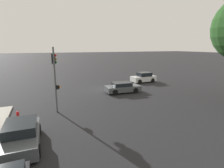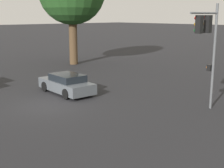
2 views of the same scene
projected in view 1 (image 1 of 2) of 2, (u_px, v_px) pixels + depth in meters
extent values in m
plane|color=black|center=(104.00, 89.00, 23.74)|extent=(300.00, 300.00, 0.00)
cylinder|color=#515456|center=(55.00, 81.00, 14.97)|extent=(0.14, 0.14, 5.70)
cylinder|color=#515456|center=(53.00, 52.00, 15.54)|extent=(0.17, 2.34, 0.10)
cube|color=black|center=(53.00, 59.00, 15.30)|extent=(0.31, 0.31, 0.90)
sphere|color=red|center=(55.00, 55.00, 15.30)|extent=(0.20, 0.20, 0.20)
sphere|color=#99660F|center=(56.00, 59.00, 15.36)|extent=(0.20, 0.20, 0.20)
sphere|color=#0F511E|center=(56.00, 62.00, 15.43)|extent=(0.20, 0.20, 0.20)
cube|color=black|center=(53.00, 58.00, 16.01)|extent=(0.31, 0.31, 0.90)
sphere|color=red|center=(55.00, 55.00, 16.01)|extent=(0.20, 0.20, 0.20)
sphere|color=#99660F|center=(55.00, 58.00, 16.08)|extent=(0.20, 0.20, 0.20)
sphere|color=#0F511E|center=(55.00, 62.00, 16.14)|extent=(0.20, 0.20, 0.20)
cube|color=black|center=(58.00, 87.00, 15.15)|extent=(0.23, 0.36, 0.35)
sphere|color=orange|center=(60.00, 87.00, 15.20)|extent=(0.18, 0.18, 0.18)
cube|color=silver|center=(143.00, 79.00, 28.46)|extent=(4.07, 1.89, 0.79)
cube|color=black|center=(144.00, 74.00, 28.37)|extent=(2.14, 1.61, 0.62)
cylinder|color=black|center=(140.00, 82.00, 27.28)|extent=(0.69, 0.25, 0.68)
cylinder|color=black|center=(134.00, 80.00, 28.73)|extent=(0.69, 0.25, 0.68)
cylinder|color=black|center=(153.00, 80.00, 28.29)|extent=(0.69, 0.25, 0.68)
cylinder|color=black|center=(147.00, 79.00, 29.73)|extent=(0.69, 0.25, 0.68)
cube|color=#4C5156|center=(123.00, 88.00, 22.09)|extent=(4.49, 2.04, 0.67)
cube|color=black|center=(122.00, 84.00, 21.92)|extent=(2.37, 1.71, 0.45)
cylinder|color=black|center=(130.00, 87.00, 23.36)|extent=(0.68, 0.25, 0.67)
cylinder|color=black|center=(136.00, 90.00, 21.79)|extent=(0.68, 0.25, 0.67)
cylinder|color=black|center=(111.00, 89.00, 22.48)|extent=(0.68, 0.25, 0.67)
cylinder|color=black|center=(115.00, 92.00, 20.90)|extent=(0.68, 0.25, 0.67)
cube|color=#4C5156|center=(21.00, 138.00, 10.05)|extent=(2.00, 4.18, 0.73)
cube|color=black|center=(21.00, 127.00, 10.06)|extent=(1.73, 2.18, 0.55)
cylinder|color=black|center=(38.00, 150.00, 9.24)|extent=(0.23, 0.67, 0.66)
cylinder|color=black|center=(39.00, 129.00, 11.58)|extent=(0.23, 0.67, 0.66)
cylinder|color=black|center=(8.00, 134.00, 10.94)|extent=(0.23, 0.67, 0.66)
cylinder|color=red|center=(18.00, 118.00, 13.31)|extent=(0.20, 0.20, 0.75)
sphere|color=red|center=(18.00, 113.00, 13.22)|extent=(0.22, 0.22, 0.22)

